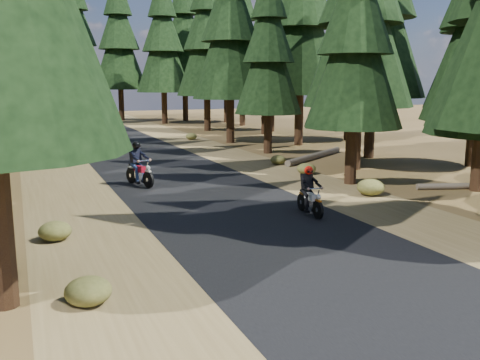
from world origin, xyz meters
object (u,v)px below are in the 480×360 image
at_px(rider_lead, 310,199).
at_px(log_far, 467,186).
at_px(rider_follow, 139,171).
at_px(log_near, 315,156).

bearing_deg(rider_lead, log_far, -167.53).
height_order(rider_lead, rider_follow, rider_follow).
bearing_deg(log_near, rider_lead, -156.37).
bearing_deg(log_far, rider_lead, -153.59).
bearing_deg(rider_follow, log_far, 135.64).
height_order(log_far, rider_follow, rider_follow).
bearing_deg(rider_follow, log_near, -178.71).
distance_m(rider_lead, rider_follow, 7.69).
distance_m(log_near, rider_follow, 10.78).
distance_m(log_near, log_far, 9.26).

